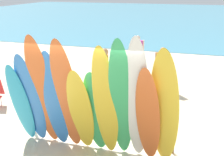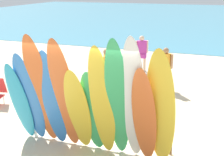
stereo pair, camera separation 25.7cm
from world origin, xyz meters
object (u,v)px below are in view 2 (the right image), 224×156
Objects in this scene: surfboard_teal_0 at (20,103)px; surfboard_blue_3 at (53,100)px; surfboard_green_8 at (118,103)px; surfboard_orange_10 at (144,118)px; beachgoer_midbeach at (165,65)px; beachgoer_photographing at (107,70)px; beach_chair_red at (35,73)px; surfboard_orange_4 at (65,97)px; surfboard_white_9 at (134,103)px; surfboard_yellow_11 at (161,111)px; surfboard_rack at (96,122)px; surfboard_yellow_7 at (102,104)px; beachgoer_by_water at (141,51)px; surfboard_green_6 at (93,113)px; surfboard_yellow_5 at (78,111)px; surfboard_blue_1 at (30,99)px; surfboard_orange_2 at (42,92)px.

surfboard_blue_3 is at bearing 2.21° from surfboard_teal_0.
surfboard_green_8 is 1.23× the size of surfboard_orange_10.
beachgoer_midbeach is (1.63, 4.86, -0.32)m from surfboard_blue_3.
beach_chair_red is at bearing -117.20° from beachgoer_photographing.
surfboard_white_9 is at bearing -0.09° from surfboard_orange_4.
surfboard_yellow_11 is at bearing 0.90° from surfboard_white_9.
surfboard_rack is at bearing 57.78° from surfboard_orange_4.
surfboard_teal_0 is 2.06m from surfboard_yellow_7.
surfboard_blue_3 reaches higher than beachgoer_photographing.
surfboard_blue_3 is at bearing -124.43° from beachgoer_by_water.
surfboard_green_6 is 0.71× the size of surfboard_green_8.
surfboard_white_9 is 0.53m from surfboard_yellow_11.
surfboard_teal_0 is at bearing 178.61° from surfboard_orange_4.
beach_chair_red reaches higher than surfboard_rack.
surfboard_blue_3 reaches higher than surfboard_orange_10.
surfboard_teal_0 is at bearing -131.70° from beachgoer_by_water.
surfboard_yellow_5 is 4.95m from beachgoer_midbeach.
surfboard_orange_10 is at bearing -3.78° from surfboard_blue_3.
beachgoer_photographing is (-0.30, -3.38, 0.07)m from beachgoer_by_water.
surfboard_green_6 is (1.51, 0.07, -0.14)m from surfboard_blue_1.
surfboard_orange_4 is at bearing -174.55° from surfboard_yellow_11.
surfboard_green_8 reaches higher than surfboard_orange_10.
surfboard_orange_4 is 3.30× the size of beach_chair_red.
surfboard_green_6 is 0.88× the size of surfboard_orange_10.
beachgoer_midbeach is (-0.42, 4.92, -0.25)m from surfboard_orange_10.
surfboard_rack is 0.76m from surfboard_green_6.
surfboard_yellow_7 is at bearing 176.71° from surfboard_white_9.
surfboard_orange_2 is (0.35, -0.05, 0.22)m from surfboard_blue_1.
surfboard_blue_1 reaches higher than beach_chair_red.
surfboard_white_9 is 3.87m from beachgoer_photographing.
surfboard_teal_0 is 3.44m from beachgoer_photographing.
surfboard_rack is 1.74× the size of surfboard_yellow_5.
beachgoer_midbeach is at bearing 37.05° from beach_chair_red.
beach_chair_red is (-2.97, 3.72, -0.75)m from surfboard_blue_3.
surfboard_yellow_11 reaches higher than surfboard_orange_10.
surfboard_yellow_11 reaches higher than beachgoer_midbeach.
surfboard_yellow_11 is (1.44, -0.10, 0.30)m from surfboard_green_6.
surfboard_orange_10 is at bearing -5.58° from surfboard_green_6.
surfboard_blue_1 is 0.60m from surfboard_blue_3.
beachgoer_photographing is (-1.17, 3.40, -0.33)m from surfboard_yellow_7.
surfboard_orange_4 is at bearing -168.20° from surfboard_yellow_5.
surfboard_blue_1 is 2.64m from surfboard_orange_10.
surfboard_yellow_5 is 0.79× the size of surfboard_yellow_11.
surfboard_yellow_5 is (0.59, 0.02, -0.17)m from surfboard_blue_3.
surfboard_blue_3 is 0.85× the size of surfboard_green_8.
surfboard_yellow_11 is 4.10m from beachgoer_photographing.
surfboard_white_9 is (2.69, -0.07, 0.39)m from surfboard_teal_0.
surfboard_teal_0 reaches higher than beach_chair_red.
surfboard_yellow_7 is (1.78, -0.08, 0.15)m from surfboard_blue_1.
surfboard_green_6 is 3.37m from beachgoer_photographing.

